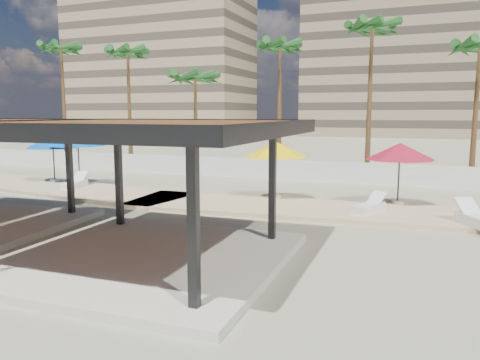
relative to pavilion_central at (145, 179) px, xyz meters
The scene contains 19 objects.
ground 2.75m from the pavilion_central, 65.31° to the left, with size 200.00×200.00×0.00m, color tan.
promenade 9.64m from the pavilion_central, 73.81° to the left, with size 44.45×7.97×0.24m.
boundary_wall 17.43m from the pavilion_central, 87.98° to the left, with size 56.00×0.30×1.20m, color silver.
building_west 81.78m from the pavilion_central, 120.83° to the left, with size 34.00×16.00×32.40m.
building_mid 80.36m from the pavilion_central, 86.67° to the left, with size 38.00×16.00×30.40m.
pavilion_central is the anchor object (origin of this frame).
umbrella_a 16.49m from the pavilion_central, 141.44° to the left, with size 4.00×4.00×2.68m.
umbrella_b 10.05m from the pavilion_central, 86.75° to the left, with size 3.83×3.83×2.61m.
umbrella_c 12.12m from the pavilion_central, 60.36° to the left, with size 3.59×3.59×2.65m.
umbrella_f 15.46m from the pavilion_central, 137.05° to the left, with size 4.00×4.00×2.85m.
lounger_a 13.73m from the pavilion_central, 139.02° to the left, with size 1.18×2.14×0.77m.
lounger_b 9.89m from the pavilion_central, 58.91° to the left, with size 1.30×1.99×0.72m.
lounger_c 11.60m from the pavilion_central, 38.86° to the left, with size 1.69×2.29×0.84m.
palm_a 29.04m from the pavilion_central, 136.08° to the left, with size 3.00×3.00×10.04m.
palm_b 25.38m from the pavilion_central, 125.69° to the left, with size 3.00×3.00×9.50m.
palm_c 21.55m from the pavilion_central, 113.35° to the left, with size 3.00×3.00×7.42m.
palm_d 21.20m from the pavilion_central, 96.73° to the left, with size 3.00×3.00×9.36m.
palm_e 21.11m from the pavilion_central, 79.63° to the left, with size 3.00×3.00×10.11m.
palm_f 22.74m from the pavilion_central, 64.25° to the left, with size 3.00×3.00×8.70m.
Camera 1 is at (6.39, -12.02, 4.08)m, focal length 35.00 mm.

